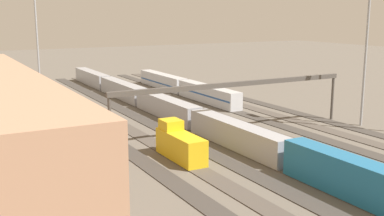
{
  "coord_description": "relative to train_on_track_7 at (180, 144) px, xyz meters",
  "views": [
    {
      "loc": [
        -76.3,
        43.8,
        19.91
      ],
      "look_at": [
        -0.45,
        2.05,
        2.5
      ],
      "focal_mm": 44.03,
      "sensor_mm": 36.0,
      "label": 1
    }
  ],
  "objects": [
    {
      "name": "train_on_track_7",
      "position": [
        0.0,
        0.0,
        0.0
      ],
      "size": [
        10.0,
        3.0,
        5.0
      ],
      "color": "gold",
      "rests_on": "ground_plane"
    },
    {
      "name": "track_bed_2",
      "position": [
        20.47,
        -25.0,
        -2.1
      ],
      "size": [
        140.0,
        2.8,
        0.12
      ],
      "primitive_type": "cube",
      "color": "#3D3833",
      "rests_on": "ground_plane"
    },
    {
      "name": "light_mast_2",
      "position": [
        2.14,
        -38.05,
        15.52
      ],
      "size": [
        2.8,
        0.7,
        27.83
      ],
      "color": "#9EA0A5",
      "rests_on": "ground_plane"
    },
    {
      "name": "track_bed_1",
      "position": [
        20.47,
        -30.0,
        -2.1
      ],
      "size": [
        140.0,
        2.8,
        0.12
      ],
      "primitive_type": "cube",
      "color": "#4C443D",
      "rests_on": "ground_plane"
    },
    {
      "name": "track_bed_0",
      "position": [
        20.47,
        -35.0,
        -2.1
      ],
      "size": [
        140.0,
        2.8,
        0.12
      ],
      "primitive_type": "cube",
      "color": "#3D3833",
      "rests_on": "ground_plane"
    },
    {
      "name": "light_mast_1",
      "position": [
        56.29,
        7.55,
        15.66
      ],
      "size": [
        2.8,
        0.7,
        28.09
      ],
      "color": "#9EA0A5",
      "rests_on": "ground_plane"
    },
    {
      "name": "track_bed_4",
      "position": [
        20.47,
        -15.0,
        -2.1
      ],
      "size": [
        140.0,
        2.8,
        0.12
      ],
      "primitive_type": "cube",
      "color": "#3D3833",
      "rests_on": "ground_plane"
    },
    {
      "name": "signal_gantry",
      "position": [
        8.47,
        -15.0,
        5.64
      ],
      "size": [
        0.7,
        45.0,
        8.8
      ],
      "color": "#4C4742",
      "rests_on": "ground_plane"
    },
    {
      "name": "ground_plane",
      "position": [
        20.47,
        -15.0,
        -2.16
      ],
      "size": [
        400.0,
        400.0,
        0.0
      ],
      "primitive_type": "plane",
      "color": "#60594F"
    },
    {
      "name": "train_on_track_5",
      "position": [
        26.42,
        -10.0,
        -0.08
      ],
      "size": [
        114.8,
        3.0,
        4.4
      ],
      "color": "#1E6B9E",
      "rests_on": "ground_plane"
    },
    {
      "name": "track_bed_5",
      "position": [
        20.47,
        -10.0,
        -2.1
      ],
      "size": [
        140.0,
        2.8,
        0.12
      ],
      "primitive_type": "cube",
      "color": "#4C443D",
      "rests_on": "ground_plane"
    },
    {
      "name": "track_bed_3",
      "position": [
        20.47,
        -20.0,
        -2.1
      ],
      "size": [
        140.0,
        2.8,
        0.12
      ],
      "primitive_type": "cube",
      "color": "#4C443D",
      "rests_on": "ground_plane"
    },
    {
      "name": "track_bed_7",
      "position": [
        20.47,
        0.0,
        -2.1
      ],
      "size": [
        140.0,
        2.8,
        0.12
      ],
      "primitive_type": "cube",
      "color": "#4C443D",
      "rests_on": "ground_plane"
    },
    {
      "name": "track_bed_6",
      "position": [
        20.47,
        -5.0,
        -2.1
      ],
      "size": [
        140.0,
        2.8,
        0.12
      ],
      "primitive_type": "cube",
      "color": "#3D3833",
      "rests_on": "ground_plane"
    },
    {
      "name": "track_bed_8",
      "position": [
        20.47,
        5.0,
        -2.1
      ],
      "size": [
        140.0,
        2.8,
        0.12
      ],
      "primitive_type": "cube",
      "color": "#3D3833",
      "rests_on": "ground_plane"
    },
    {
      "name": "train_on_track_2",
      "position": [
        46.43,
        -25.0,
        -0.15
      ],
      "size": [
        47.2,
        3.06,
        3.8
      ],
      "color": "silver",
      "rests_on": "ground_plane"
    }
  ]
}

